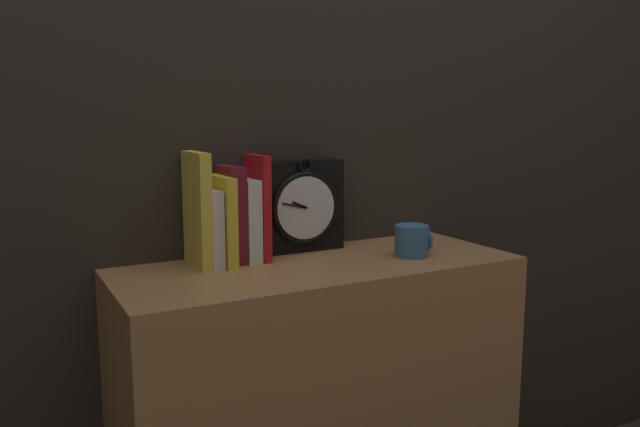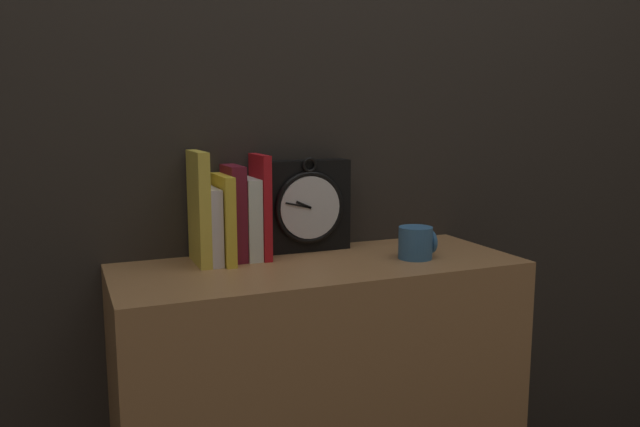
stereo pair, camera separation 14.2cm
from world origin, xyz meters
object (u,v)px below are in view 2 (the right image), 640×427
object	(u,v)px
book_slot3_maroon	(234,213)
book_slot4_white	(249,218)
book_slot2_yellow	(223,219)
book_slot0_yellow	(199,208)
clock	(305,206)
book_slot5_red	(260,206)
mug	(416,243)
book_slot1_white	(211,225)

from	to	relation	value
book_slot3_maroon	book_slot4_white	bearing A→B (deg)	-2.63
book_slot2_yellow	book_slot0_yellow	bearing A→B (deg)	174.08
book_slot2_yellow	book_slot4_white	size ratio (longest dim) A/B	1.06
book_slot0_yellow	book_slot2_yellow	bearing A→B (deg)	-5.92
clock	book_slot5_red	distance (m)	0.13
book_slot4_white	clock	bearing A→B (deg)	9.36
book_slot5_red	mug	bearing A→B (deg)	-24.83
book_slot1_white	book_slot4_white	xyz separation A→B (m)	(0.09, 0.01, 0.01)
mug	clock	bearing A→B (deg)	139.17
book_slot1_white	clock	bearing A→B (deg)	7.94
book_slot1_white	mug	size ratio (longest dim) A/B	2.02
book_slot0_yellow	book_slot4_white	size ratio (longest dim) A/B	1.35
book_slot3_maroon	book_slot5_red	distance (m)	0.07
book_slot0_yellow	mug	xyz separation A→B (m)	(0.49, -0.15, -0.09)
book_slot1_white	book_slot5_red	distance (m)	0.13
clock	book_slot2_yellow	distance (m)	0.22
book_slot2_yellow	mug	bearing A→B (deg)	-18.32
book_slot5_red	book_slot4_white	bearing A→B (deg)	176.47
book_slot1_white	book_slot0_yellow	bearing A→B (deg)	-179.26
mug	book_slot5_red	bearing A→B (deg)	155.17
book_slot0_yellow	book_slot2_yellow	size ratio (longest dim) A/B	1.27
clock	book_slot4_white	size ratio (longest dim) A/B	1.24
book_slot1_white	book_slot4_white	bearing A→B (deg)	5.57
clock	book_slot0_yellow	xyz separation A→B (m)	(-0.27, -0.03, 0.02)
clock	book_slot3_maroon	distance (m)	0.19
book_slot1_white	book_slot2_yellow	size ratio (longest dim) A/B	0.86
book_slot5_red	mug	world-z (taller)	book_slot5_red
book_slot2_yellow	mug	size ratio (longest dim) A/B	2.34
book_slot0_yellow	book_slot2_yellow	distance (m)	0.06
book_slot4_white	mug	size ratio (longest dim) A/B	2.21
book_slot0_yellow	book_slot4_white	xyz separation A→B (m)	(0.12, 0.01, -0.03)
book_slot2_yellow	book_slot4_white	xyz separation A→B (m)	(0.07, 0.02, -0.01)
book_slot0_yellow	book_slot3_maroon	bearing A→B (deg)	7.55
book_slot0_yellow	mug	world-z (taller)	book_slot0_yellow
clock	book_slot3_maroon	xyz separation A→B (m)	(-0.19, -0.02, -0.00)
book_slot1_white	mug	xyz separation A→B (m)	(0.46, -0.15, -0.05)
book_slot4_white	book_slot5_red	world-z (taller)	book_slot5_red
book_slot4_white	mug	xyz separation A→B (m)	(0.37, -0.16, -0.06)
book_slot0_yellow	book_slot1_white	size ratio (longest dim) A/B	1.48
clock	book_slot4_white	distance (m)	0.16
clock	book_slot5_red	xyz separation A→B (m)	(-0.13, -0.03, 0.01)
book_slot1_white	book_slot3_maroon	distance (m)	0.06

